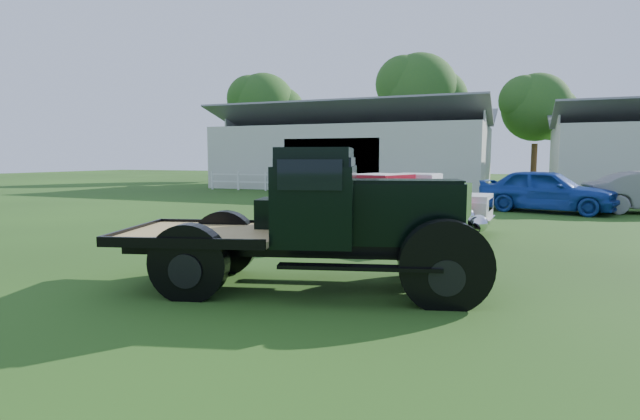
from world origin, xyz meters
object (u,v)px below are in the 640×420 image
at_px(vintage_flatbed, 310,219).
at_px(white_pickup, 413,203).
at_px(misc_car_blue, 546,190).
at_px(red_pickup, 377,205).

xyz_separation_m(vintage_flatbed, white_pickup, (0.31, 6.93, -0.32)).
distance_m(vintage_flatbed, misc_car_blue, 14.40).
bearing_deg(red_pickup, white_pickup, 81.90).
bearing_deg(misc_car_blue, white_pickup, 165.06).
xyz_separation_m(vintage_flatbed, misc_car_blue, (4.14, 13.79, -0.29)).
height_order(vintage_flatbed, white_pickup, vintage_flatbed).
bearing_deg(white_pickup, vintage_flatbed, -89.34).
distance_m(vintage_flatbed, white_pickup, 6.94).
height_order(red_pickup, white_pickup, red_pickup).
xyz_separation_m(red_pickup, misc_car_blue, (4.52, 8.28, -0.01)).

